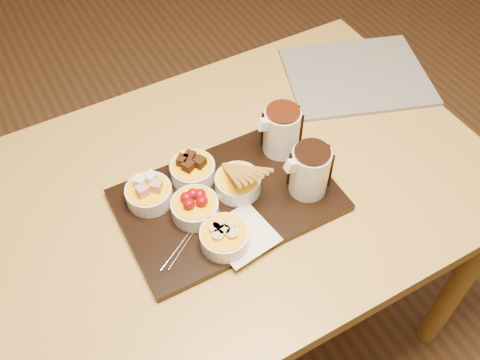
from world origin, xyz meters
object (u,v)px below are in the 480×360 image
serving_board (228,200)px  bowl_strawberries (195,208)px  newspaper (356,76)px  pitcher_milk_chocolate (282,131)px  dining_table (230,209)px  pitcher_dark_chocolate (310,171)px

serving_board → bowl_strawberries: (-0.08, -0.00, 0.03)m
newspaper → pitcher_milk_chocolate: bearing=-137.7°
dining_table → serving_board: 0.12m
bowl_strawberries → pitcher_milk_chocolate: size_ratio=0.88×
serving_board → pitcher_dark_chocolate: (0.16, -0.06, 0.07)m
newspaper → bowl_strawberries: bearing=-140.6°
bowl_strawberries → pitcher_dark_chocolate: 0.25m
bowl_strawberries → newspaper: (0.58, 0.21, -0.03)m
serving_board → pitcher_milk_chocolate: size_ratio=4.05×
bowl_strawberries → newspaper: bearing=19.7°
dining_table → bowl_strawberries: size_ratio=12.00×
pitcher_dark_chocolate → pitcher_milk_chocolate: size_ratio=1.00×
serving_board → bowl_strawberries: size_ratio=4.60×
bowl_strawberries → pitcher_dark_chocolate: bearing=-13.3°
pitcher_milk_chocolate → serving_board: bearing=-158.2°
serving_board → pitcher_milk_chocolate: bearing=21.8°
bowl_strawberries → newspaper: bowl_strawberries is taller
bowl_strawberries → pitcher_dark_chocolate: pitcher_dark_chocolate is taller
dining_table → pitcher_milk_chocolate: 0.23m
serving_board → newspaper: size_ratio=1.25×
serving_board → bowl_strawberries: bowl_strawberries is taller
serving_board → bowl_strawberries: bearing=-176.4°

